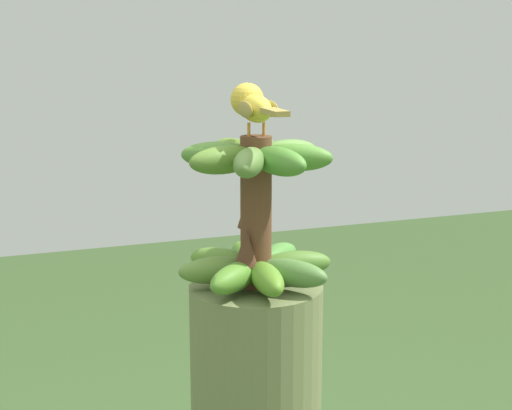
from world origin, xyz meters
name	(u,v)px	position (x,y,z in m)	size (l,w,h in m)	color
banana_bunch	(256,213)	(0.00, 0.00, 1.12)	(0.25, 0.25, 0.24)	brown
perched_bird	(253,105)	(0.00, -0.01, 1.29)	(0.05, 0.20, 0.08)	#C68933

